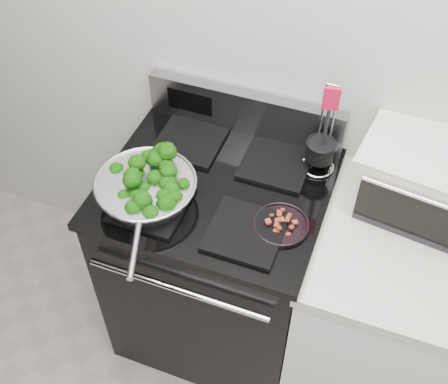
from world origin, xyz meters
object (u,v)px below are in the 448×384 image
at_px(gas_range, 217,260).
at_px(toaster_oven, 424,179).
at_px(skillet, 146,189).
at_px(bacon_plate, 281,222).
at_px(utensil_holder, 320,154).

height_order(gas_range, toaster_oven, toaster_oven).
relative_size(skillet, bacon_plate, 2.86).
bearing_deg(toaster_oven, skillet, -151.24).
bearing_deg(skillet, utensil_holder, 15.93).
distance_m(gas_range, utensil_holder, 0.65).
xyz_separation_m(skillet, utensil_holder, (0.51, 0.36, 0.01)).
relative_size(bacon_plate, toaster_oven, 0.40).
bearing_deg(gas_range, skillet, -141.44).
height_order(gas_range, bacon_plate, gas_range).
bearing_deg(bacon_plate, utensil_holder, 81.39).
height_order(skillet, bacon_plate, skillet).
bearing_deg(utensil_holder, skillet, -157.80).
relative_size(bacon_plate, utensil_holder, 0.51).
xyz_separation_m(skillet, bacon_plate, (0.46, 0.05, -0.04)).
height_order(skillet, toaster_oven, toaster_oven).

